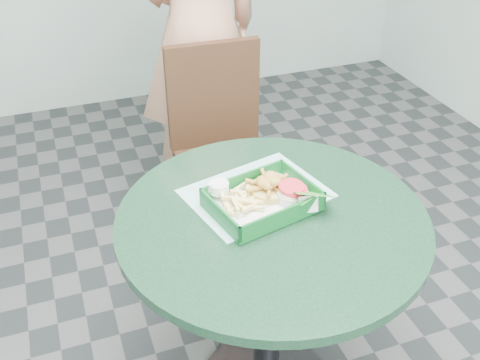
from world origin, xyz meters
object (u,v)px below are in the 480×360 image
object	(u,v)px
dining_chair	(221,140)
sauce_ramekin	(223,187)
cafe_table	(270,266)
food_basket	(262,209)
crab_sandwich	(273,190)

from	to	relation	value
dining_chair	sauce_ramekin	bearing A→B (deg)	-105.23
dining_chair	sauce_ramekin	size ratio (longest dim) A/B	16.22
cafe_table	food_basket	world-z (taller)	food_basket
cafe_table	dining_chair	world-z (taller)	dining_chair
sauce_ramekin	dining_chair	bearing A→B (deg)	72.27
crab_sandwich	sauce_ramekin	size ratio (longest dim) A/B	2.04
crab_sandwich	sauce_ramekin	bearing A→B (deg)	153.85
crab_sandwich	sauce_ramekin	distance (m)	0.15
cafe_table	crab_sandwich	size ratio (longest dim) A/B	7.49
food_basket	crab_sandwich	xyz separation A→B (m)	(0.05, 0.03, 0.03)
cafe_table	food_basket	xyz separation A→B (m)	(-0.01, 0.04, 0.19)
food_basket	sauce_ramekin	size ratio (longest dim) A/B	4.99
cafe_table	dining_chair	distance (m)	0.84
cafe_table	food_basket	bearing A→B (deg)	108.33
food_basket	crab_sandwich	bearing A→B (deg)	33.90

